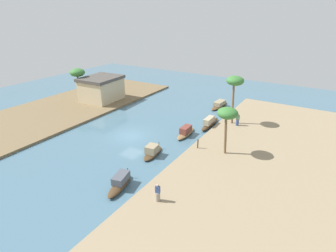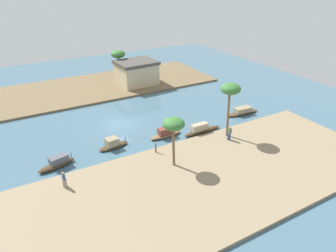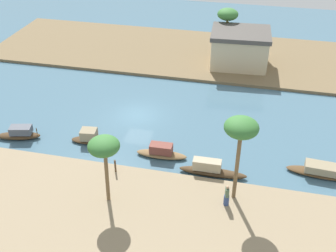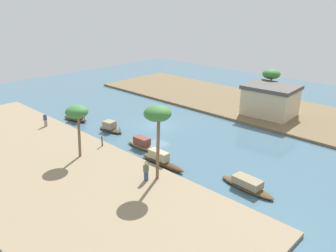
{
  "view_description": "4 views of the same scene",
  "coord_description": "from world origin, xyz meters",
  "px_view_note": "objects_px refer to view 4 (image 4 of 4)",
  "views": [
    {
      "loc": [
        -23.43,
        -19.89,
        14.32
      ],
      "look_at": [
        3.52,
        -3.33,
        0.79
      ],
      "focal_mm": 28.59,
      "sensor_mm": 36.0,
      "label": 1
    },
    {
      "loc": [
        -11.59,
        -33.73,
        17.63
      ],
      "look_at": [
        4.79,
        -4.54,
        0.61
      ],
      "focal_mm": 32.29,
      "sensor_mm": 36.0,
      "label": 2
    },
    {
      "loc": [
        10.35,
        -32.18,
        20.77
      ],
      "look_at": [
        3.6,
        -2.77,
        1.03
      ],
      "focal_mm": 44.57,
      "sensor_mm": 36.0,
      "label": 3
    },
    {
      "loc": [
        28.4,
        -27.43,
        14.66
      ],
      "look_at": [
        2.91,
        -0.99,
        0.97
      ],
      "focal_mm": 36.02,
      "sensor_mm": 36.0,
      "label": 4
    }
  ],
  "objects_px": {
    "sampan_midstream": "(76,117)",
    "sampan_near_left_bank": "(110,127)",
    "mooring_post": "(102,141)",
    "person_by_mooring": "(45,121)",
    "palm_tree_right_tall": "(271,75)",
    "sampan_with_red_awning": "(161,160)",
    "person_on_near_bank": "(146,172)",
    "palm_tree_left_far": "(158,116)",
    "sampan_downstream_large": "(142,144)",
    "palm_tree_left_near": "(77,113)",
    "sampan_upstream_small": "(247,185)",
    "riverside_building": "(270,100)"
  },
  "relations": [
    {
      "from": "sampan_with_red_awning",
      "to": "person_on_near_bank",
      "type": "distance_m",
      "value": 3.71
    },
    {
      "from": "sampan_with_red_awning",
      "to": "sampan_near_left_bank",
      "type": "height_order",
      "value": "sampan_with_red_awning"
    },
    {
      "from": "sampan_midstream",
      "to": "sampan_near_left_bank",
      "type": "bearing_deg",
      "value": -5.89
    },
    {
      "from": "person_by_mooring",
      "to": "palm_tree_left_far",
      "type": "xyz_separation_m",
      "value": [
        18.96,
        0.55,
        5.02
      ]
    },
    {
      "from": "person_by_mooring",
      "to": "palm_tree_right_tall",
      "type": "xyz_separation_m",
      "value": [
        15.45,
        26.25,
        3.96
      ]
    },
    {
      "from": "sampan_upstream_small",
      "to": "riverside_building",
      "type": "relative_size",
      "value": 0.75
    },
    {
      "from": "riverside_building",
      "to": "person_by_mooring",
      "type": "bearing_deg",
      "value": -130.56
    },
    {
      "from": "sampan_with_red_awning",
      "to": "person_on_near_bank",
      "type": "height_order",
      "value": "person_on_near_bank"
    },
    {
      "from": "palm_tree_left_near",
      "to": "palm_tree_right_tall",
      "type": "relative_size",
      "value": 0.95
    },
    {
      "from": "sampan_with_red_awning",
      "to": "sampan_upstream_small",
      "type": "distance_m",
      "value": 8.43
    },
    {
      "from": "sampan_near_left_bank",
      "to": "palm_tree_right_tall",
      "type": "distance_m",
      "value": 23.64
    },
    {
      "from": "person_on_near_bank",
      "to": "palm_tree_left_near",
      "type": "height_order",
      "value": "palm_tree_left_near"
    },
    {
      "from": "person_on_near_bank",
      "to": "person_by_mooring",
      "type": "relative_size",
      "value": 1.05
    },
    {
      "from": "sampan_near_left_bank",
      "to": "person_on_near_bank",
      "type": "bearing_deg",
      "value": -31.09
    },
    {
      "from": "palm_tree_left_far",
      "to": "palm_tree_right_tall",
      "type": "relative_size",
      "value": 1.2
    },
    {
      "from": "sampan_near_left_bank",
      "to": "mooring_post",
      "type": "height_order",
      "value": "mooring_post"
    },
    {
      "from": "sampan_with_red_awning",
      "to": "palm_tree_right_tall",
      "type": "xyz_separation_m",
      "value": [
        -1.53,
        23.38,
        4.42
      ]
    },
    {
      "from": "sampan_midstream",
      "to": "sampan_upstream_small",
      "type": "xyz_separation_m",
      "value": [
        25.09,
        0.62,
        -0.06
      ]
    },
    {
      "from": "sampan_midstream",
      "to": "mooring_post",
      "type": "xyz_separation_m",
      "value": [
        9.76,
        -2.85,
        0.39
      ]
    },
    {
      "from": "sampan_with_red_awning",
      "to": "sampan_near_left_bank",
      "type": "distance_m",
      "value": 10.84
    },
    {
      "from": "sampan_midstream",
      "to": "palm_tree_right_tall",
      "type": "bearing_deg",
      "value": 41.75
    },
    {
      "from": "person_on_near_bank",
      "to": "palm_tree_left_far",
      "type": "height_order",
      "value": "palm_tree_left_far"
    },
    {
      "from": "mooring_post",
      "to": "person_by_mooring",
      "type": "bearing_deg",
      "value": -172.94
    },
    {
      "from": "palm_tree_right_tall",
      "to": "sampan_near_left_bank",
      "type": "bearing_deg",
      "value": -113.15
    },
    {
      "from": "sampan_midstream",
      "to": "sampan_near_left_bank",
      "type": "xyz_separation_m",
      "value": [
        6.21,
        0.84,
        -0.01
      ]
    },
    {
      "from": "person_on_near_bank",
      "to": "palm_tree_left_near",
      "type": "distance_m",
      "value": 9.03
    },
    {
      "from": "riverside_building",
      "to": "person_on_near_bank",
      "type": "bearing_deg",
      "value": -90.64
    },
    {
      "from": "sampan_downstream_large",
      "to": "sampan_near_left_bank",
      "type": "xyz_separation_m",
      "value": [
        -6.42,
        0.65,
        0.01
      ]
    },
    {
      "from": "person_by_mooring",
      "to": "mooring_post",
      "type": "bearing_deg",
      "value": -92.16
    },
    {
      "from": "sampan_downstream_large",
      "to": "sampan_near_left_bank",
      "type": "bearing_deg",
      "value": 172.65
    },
    {
      "from": "sampan_near_left_bank",
      "to": "mooring_post",
      "type": "distance_m",
      "value": 5.13
    },
    {
      "from": "sampan_downstream_large",
      "to": "sampan_near_left_bank",
      "type": "height_order",
      "value": "sampan_near_left_bank"
    },
    {
      "from": "palm_tree_left_far",
      "to": "riverside_building",
      "type": "xyz_separation_m",
      "value": [
        -1.61,
        22.44,
        -3.64
      ]
    },
    {
      "from": "person_by_mooring",
      "to": "sampan_near_left_bank",
      "type": "bearing_deg",
      "value": -61.42
    },
    {
      "from": "sampan_upstream_small",
      "to": "sampan_downstream_large",
      "type": "bearing_deg",
      "value": -174.03
    },
    {
      "from": "mooring_post",
      "to": "palm_tree_right_tall",
      "type": "distance_m",
      "value": 25.96
    },
    {
      "from": "palm_tree_left_near",
      "to": "sampan_near_left_bank",
      "type": "bearing_deg",
      "value": 121.58
    },
    {
      "from": "palm_tree_left_far",
      "to": "sampan_with_red_awning",
      "type": "bearing_deg",
      "value": 130.38
    },
    {
      "from": "sampan_midstream",
      "to": "palm_tree_left_near",
      "type": "relative_size",
      "value": 0.77
    },
    {
      "from": "sampan_near_left_bank",
      "to": "palm_tree_right_tall",
      "type": "relative_size",
      "value": 0.67
    },
    {
      "from": "person_on_near_bank",
      "to": "mooring_post",
      "type": "bearing_deg",
      "value": -109.59
    },
    {
      "from": "person_by_mooring",
      "to": "sampan_with_red_awning",
      "type": "bearing_deg",
      "value": -89.6
    },
    {
      "from": "sampan_near_left_bank",
      "to": "riverside_building",
      "type": "height_order",
      "value": "riverside_building"
    },
    {
      "from": "sampan_with_red_awning",
      "to": "mooring_post",
      "type": "height_order",
      "value": "mooring_post"
    },
    {
      "from": "palm_tree_left_far",
      "to": "mooring_post",
      "type": "bearing_deg",
      "value": 175.74
    },
    {
      "from": "sampan_with_red_awning",
      "to": "palm_tree_left_near",
      "type": "xyz_separation_m",
      "value": [
        -6.61,
        -4.55,
        4.25
      ]
    },
    {
      "from": "sampan_with_red_awning",
      "to": "person_by_mooring",
      "type": "distance_m",
      "value": 17.23
    },
    {
      "from": "sampan_downstream_large",
      "to": "palm_tree_left_near",
      "type": "relative_size",
      "value": 0.81
    },
    {
      "from": "mooring_post",
      "to": "riverside_building",
      "type": "distance_m",
      "value": 23.06
    },
    {
      "from": "palm_tree_right_tall",
      "to": "riverside_building",
      "type": "height_order",
      "value": "palm_tree_right_tall"
    }
  ]
}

